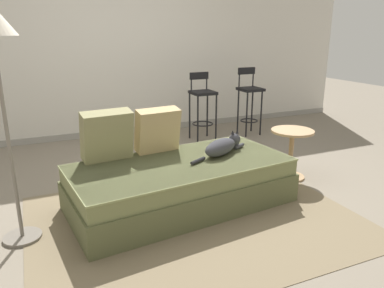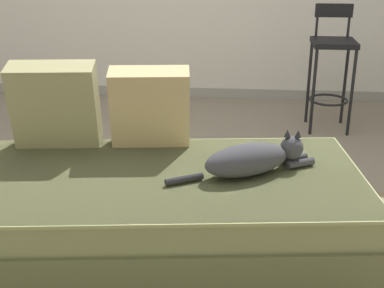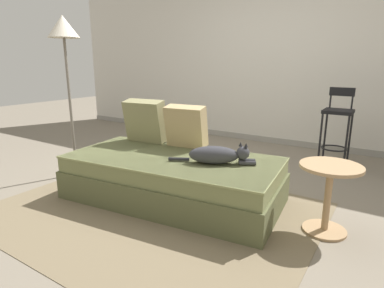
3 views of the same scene
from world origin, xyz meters
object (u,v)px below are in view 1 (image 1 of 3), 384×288
Objects in this scene: throw_pillow_middle at (158,130)px; side_table at (291,147)px; bar_stool_near_window at (202,102)px; couch at (181,183)px; throw_pillow_corner at (107,136)px; cat at (222,146)px; bar_stool_by_doorway at (250,97)px.

throw_pillow_middle is 0.81× the size of side_table.
bar_stool_near_window is (1.16, 1.48, -0.07)m from throw_pillow_middle.
side_table is at bearing 6.29° from couch.
cat is at bearing -14.25° from throw_pillow_corner.
bar_stool_by_doorway reaches higher than couch.
throw_pillow_corner is 0.65× the size of cat.
cat is at bearing -128.30° from bar_stool_by_doorway.
couch is 2.06× the size of bar_stool_by_doorway.
cat reaches higher than couch.
throw_pillow_corner is 2.87m from bar_stool_by_doorway.
throw_pillow_middle is 0.61× the size of cat.
throw_pillow_corner is 2.25m from bar_stool_near_window.
bar_stool_near_window is at bearing 97.91° from side_table.
throw_pillow_corner reaches higher than cat.
cat is 2.29m from bar_stool_by_doorway.
couch is 3.86× the size of side_table.
bar_stool_by_doorway is (1.94, 1.49, -0.05)m from throw_pillow_middle.
throw_pillow_middle is at bearing 149.51° from cat.
throw_pillow_corner is at bearing 175.07° from side_table.
throw_pillow_corner is at bearing -136.96° from bar_stool_near_window.
bar_stool_by_doorway is 1.80m from side_table.
bar_stool_near_window is at bearing 70.36° from cat.
couch is 4.45× the size of throw_pillow_corner.
bar_stool_near_window is 1.73m from side_table.
side_table is (1.40, -0.22, -0.28)m from throw_pillow_middle.
side_table is (0.24, -1.70, -0.21)m from bar_stool_near_window.
cat reaches higher than side_table.
bar_stool_near_window is 0.78m from bar_stool_by_doorway.
bar_stool_near_window is 0.96× the size of bar_stool_by_doorway.
couch is 2.13× the size of bar_stool_near_window.
cat is at bearing -109.64° from bar_stool_near_window.
throw_pillow_corner is 0.87× the size of side_table.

